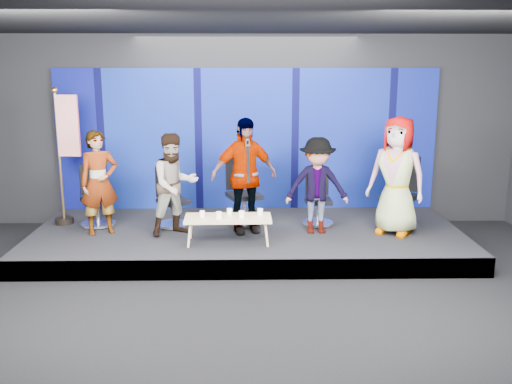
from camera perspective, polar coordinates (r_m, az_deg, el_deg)
ground at (r=7.22m, az=-0.74°, el=-11.74°), size 10.00×10.00×0.00m
room_walls at (r=6.58m, az=-0.80°, el=7.86°), size 10.02×8.02×3.51m
riser at (r=9.50m, az=-0.85°, el=-4.62°), size 7.00×3.00×0.30m
backdrop at (r=10.60m, az=-0.92°, el=5.26°), size 7.00×0.08×2.60m
chair_a at (r=9.98m, az=-15.67°, el=-1.33°), size 0.78×0.78×1.03m
panelist_a at (r=9.39m, az=-15.41°, el=0.90°), size 0.72×0.63×1.66m
chair_b at (r=9.68m, az=-8.36°, el=-1.46°), size 0.77×0.77×1.00m
panelist_b at (r=9.09m, az=-8.14°, el=0.73°), size 0.99×0.93×1.63m
chair_c at (r=9.73m, az=-1.30°, el=-0.96°), size 0.82×0.82×1.15m
panelist_c at (r=9.12m, az=-1.21°, el=1.64°), size 1.18×0.79×1.86m
chair_d at (r=9.75m, az=6.20°, el=-1.39°), size 0.54×0.54×0.96m
panelist_d at (r=9.16m, az=6.12°, el=0.64°), size 1.01×0.58×1.55m
chair_e at (r=9.90m, az=14.18°, el=-1.08°), size 0.91×0.91×1.17m
panelist_e at (r=9.29m, az=13.90°, el=1.57°), size 1.10×1.02×1.89m
coffee_table at (r=8.69m, az=-2.82°, el=-2.72°), size 1.32×0.58×0.40m
mug_a at (r=8.71m, az=-5.39°, el=-2.18°), size 0.08×0.08×0.09m
mug_b at (r=8.59m, az=-3.73°, el=-2.33°), size 0.09×0.09×0.10m
mug_c at (r=8.80m, az=-2.66°, el=-1.97°), size 0.08×0.08×0.10m
mug_d at (r=8.62m, az=-1.44°, el=-2.25°), size 0.09×0.09×0.10m
mug_e at (r=8.76m, az=0.42°, el=-2.00°), size 0.08×0.08×0.10m
flag_stand at (r=10.02m, az=-18.50°, el=3.71°), size 0.53×0.31×2.31m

